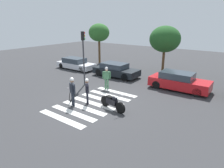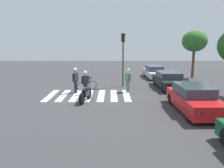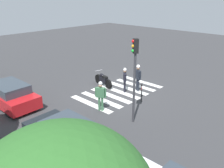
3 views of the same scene
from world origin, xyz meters
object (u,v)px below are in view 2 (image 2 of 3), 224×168
object	(u,v)px
officer_by_motorcycle	(85,81)
traffic_light_pole	(123,51)
police_motorcycle	(86,94)
leaning_bicycle	(87,85)
car_black_suv	(169,80)
pedestrian_bystander	(128,78)
car_white_van	(154,72)
officer_on_foot	(75,78)
car_red_convertible	(194,99)

from	to	relation	value
officer_by_motorcycle	traffic_light_pole	bearing A→B (deg)	136.33
police_motorcycle	leaning_bicycle	xyz separation A→B (m)	(-3.31, -0.25, -0.09)
leaning_bicycle	car_black_suv	world-z (taller)	car_black_suv
pedestrian_bystander	car_white_van	distance (m)	7.87
pedestrian_bystander	leaning_bicycle	bearing A→B (deg)	-101.14
police_motorcycle	leaning_bicycle	bearing A→B (deg)	-175.66
traffic_light_pole	car_black_suv	bearing A→B (deg)	81.40
traffic_light_pole	car_white_van	bearing A→B (deg)	143.61
officer_on_foot	car_black_suv	size ratio (longest dim) A/B	0.42
officer_by_motorcycle	car_white_van	distance (m)	10.23
car_red_convertible	traffic_light_pole	world-z (taller)	traffic_light_pole
police_motorcycle	car_black_suv	xyz separation A→B (m)	(-4.31, 6.42, 0.17)
car_red_convertible	leaning_bicycle	bearing A→B (deg)	-129.72
pedestrian_bystander	car_red_convertible	size ratio (longest dim) A/B	0.39
leaning_bicycle	officer_on_foot	bearing A→B (deg)	-40.09
car_white_van	officer_by_motorcycle	bearing A→B (deg)	-39.33
police_motorcycle	leaning_bicycle	size ratio (longest dim) A/B	1.45
car_red_convertible	traffic_light_pole	bearing A→B (deg)	-152.96
car_black_suv	traffic_light_pole	world-z (taller)	traffic_light_pole
officer_by_motorcycle	car_black_suv	distance (m)	7.08
police_motorcycle	pedestrian_bystander	size ratio (longest dim) A/B	1.14
car_black_suv	pedestrian_bystander	bearing A→B (deg)	-65.45
officer_on_foot	police_motorcycle	bearing A→B (deg)	22.82
police_motorcycle	pedestrian_bystander	world-z (taller)	pedestrian_bystander
car_red_convertible	car_black_suv	bearing A→B (deg)	177.57
pedestrian_bystander	traffic_light_pole	distance (m)	2.92
leaning_bicycle	car_red_convertible	distance (m)	8.33
police_motorcycle	officer_on_foot	xyz separation A→B (m)	(-2.41, -1.01, 0.64)
pedestrian_bystander	car_red_convertible	world-z (taller)	pedestrian_bystander
police_motorcycle	leaning_bicycle	distance (m)	3.32
car_black_suv	car_white_van	bearing A→B (deg)	-178.29
police_motorcycle	car_black_suv	distance (m)	7.73
police_motorcycle	officer_on_foot	bearing A→B (deg)	-157.18
officer_on_foot	pedestrian_bystander	distance (m)	3.91
pedestrian_bystander	car_red_convertible	distance (m)	5.74
officer_by_motorcycle	car_black_suv	world-z (taller)	officer_by_motorcycle
pedestrian_bystander	car_white_van	size ratio (longest dim) A/B	0.39
car_white_van	car_black_suv	world-z (taller)	car_black_suv
officer_by_motorcycle	pedestrian_bystander	bearing A→B (deg)	104.55
car_white_van	traffic_light_pole	distance (m)	6.55
officer_on_foot	car_white_van	size ratio (longest dim) A/B	0.41
leaning_bicycle	car_red_convertible	xyz separation A→B (m)	(5.32, 6.40, 0.29)
officer_on_foot	car_white_van	xyz separation A→B (m)	(-7.38, 7.27, -0.51)
officer_on_foot	car_red_convertible	xyz separation A→B (m)	(4.42, 7.17, -0.44)
car_black_suv	car_red_convertible	xyz separation A→B (m)	(6.32, -0.27, 0.04)
car_white_van	car_black_suv	size ratio (longest dim) A/B	1.03
traffic_light_pole	leaning_bicycle	bearing A→B (deg)	-61.53
officer_by_motorcycle	car_red_convertible	world-z (taller)	officer_by_motorcycle
traffic_light_pole	car_red_convertible	bearing A→B (deg)	27.04
officer_on_foot	car_red_convertible	distance (m)	8.43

